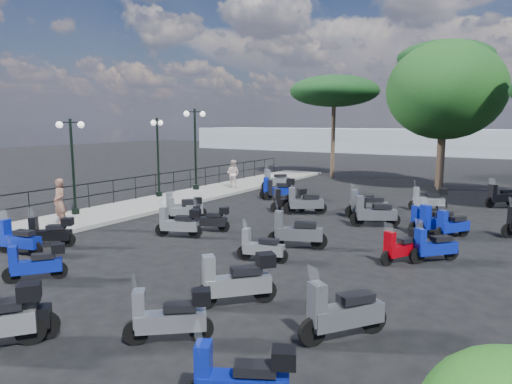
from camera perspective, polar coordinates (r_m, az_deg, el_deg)
The scene contains 42 objects.
ground at distance 16.44m, azimuth -1.10°, elevation -4.89°, with size 120.00×120.00×0.00m, color black.
sidewalk at distance 22.67m, azimuth -10.87°, elevation -1.06°, with size 3.00×30.00×0.15m, color slate.
railing at distance 23.30m, azimuth -13.62°, elevation 1.16°, with size 0.04×26.04×1.10m.
lamp_post_0 at distance 19.80m, azimuth -21.96°, elevation 3.70°, with size 0.46×1.12×3.86m.
lamp_post_1 at distance 23.34m, azimuth -12.16°, elevation 4.91°, with size 0.60×1.10×3.93m.
lamp_post_2 at distance 25.45m, azimuth -7.60°, elevation 5.99°, with size 0.68×1.24×4.44m.
woman at distance 17.93m, azimuth -23.34°, elevation -1.17°, with size 0.63×0.41×1.72m, color brown.
pedestrian_far at distance 26.12m, azimuth -2.89°, elevation 2.30°, with size 0.77×0.60×1.59m, color beige.
scooter_0 at distance 15.17m, azimuth -27.60°, elevation -5.31°, with size 1.62×0.63×1.30m.
scooter_1 at distance 15.64m, azimuth -24.30°, elevation -4.65°, with size 1.34×1.01×1.22m.
scooter_2 at distance 18.33m, azimuth -9.12°, elevation -1.98°, with size 1.48×1.22×1.44m.
scooter_3 at distance 18.28m, azimuth -8.94°, elevation -2.14°, with size 1.20×1.15×1.21m.
scooter_4 at distance 22.85m, azimuth 2.76°, elevation 0.36°, with size 1.72×0.94×1.45m.
scooter_5 at distance 26.45m, azimuth 2.49°, elevation 1.45°, with size 1.19×1.59×1.49m.
scooter_7 at distance 12.53m, azimuth -25.81°, elevation -8.05°, with size 1.03×1.25×1.18m.
scooter_8 at distance 15.64m, azimuth -9.61°, elevation -3.87°, with size 1.56×0.83×1.30m.
scooter_9 at distance 16.33m, azimuth -5.79°, elevation -3.42°, with size 1.41×0.76×1.18m.
scooter_10 at distance 19.85m, azimuth 4.17°, elevation -1.09°, with size 1.27×1.28×1.31m.
scooter_11 at distance 22.99m, azimuth 2.94°, elevation 0.27°, with size 1.18×1.34×1.30m.
scooter_12 at distance 9.38m, azimuth -29.15°, elevation -13.57°, with size 1.26×1.40×1.42m.
scooter_13 at distance 9.85m, azimuth -2.46°, elevation -11.02°, with size 1.37×1.45×1.45m.
scooter_14 at distance 14.16m, azimuth 5.02°, elevation -5.03°, with size 1.76×0.92×1.47m.
scooter_15 at distance 18.38m, azimuth 14.64°, elevation -2.34°, with size 1.49×0.73×1.24m.
scooter_16 at distance 19.34m, azimuth 6.05°, elevation -1.33°, with size 1.59×1.14×1.46m.
scooter_17 at distance 20.31m, azimuth 13.16°, elevation -1.26°, with size 0.92×1.36×1.22m.
scooter_18 at distance 8.46m, azimuth -10.75°, elevation -15.11°, with size 1.32×1.13×1.27m.
scooter_19 at distance 12.80m, azimuth 0.63°, elevation -6.96°, with size 1.46×0.59×1.18m.
scooter_20 at distance 13.34m, azimuth 17.79°, elevation -6.55°, with size 0.88×1.37×1.20m.
scooter_21 at distance 16.90m, azimuth 21.65°, elevation -3.46°, with size 1.16×1.45×1.40m.
scooter_22 at distance 19.02m, azimuth 13.72°, elevation -1.68°, with size 1.69×1.06×1.48m.
scooter_23 at distance 21.40m, azimuth 20.75°, elevation -0.90°, with size 1.55×0.89×1.32m.
scooter_24 at distance 6.57m, azimuth -1.83°, elevation -22.50°, with size 1.45×0.89×1.25m.
scooter_25 at distance 8.55m, azimuth 10.70°, elevation -14.67°, with size 1.16×1.53×1.44m.
scooter_26 at distance 13.69m, azimuth 21.32°, elevation -6.41°, with size 1.12×1.24×1.26m.
scooter_27 at distance 17.24m, azimuth 20.41°, elevation -3.31°, with size 0.95×1.38×1.26m.
scooter_29 at distance 23.75m, azimuth 28.23°, elevation -0.54°, with size 1.18×1.37×1.36m.
scooter_30 at distance 16.66m, azimuth 23.27°, elevation -3.89°, with size 0.95×1.38×1.26m.
scooter_31 at distance 17.53m, azimuth 14.53°, elevation -2.59°, with size 1.69×1.06×1.48m.
broadleaf_tree at distance 28.22m, azimuth 22.60°, elevation 11.62°, with size 6.46×6.46×8.36m.
pine_0 at distance 29.63m, azimuth 22.55°, elevation 15.21°, with size 5.38×5.38×8.52m.
pine_2 at distance 32.56m, azimuth 9.75°, elevation 12.30°, with size 6.18×6.18×7.06m.
distant_hills at distance 59.11m, azimuth 23.34°, elevation 5.74°, with size 70.00×8.00×3.00m, color gray.
Camera 1 is at (8.65, -13.43, 3.88)m, focal length 32.00 mm.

